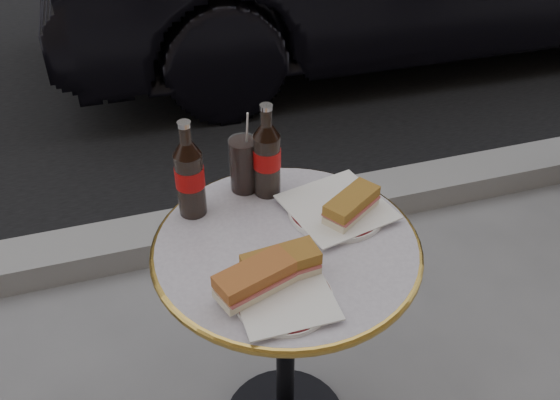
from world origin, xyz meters
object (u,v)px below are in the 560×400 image
object	(u,v)px
plate_right	(337,209)
cola_bottle_right	(267,150)
cola_bottle_left	(189,169)
cola_glass	(244,164)
plate_left	(284,298)
bistro_table	(286,346)

from	to	relation	value
plate_right	cola_bottle_right	size ratio (longest dim) A/B	0.95
cola_bottle_left	cola_glass	size ratio (longest dim) A/B	1.72
cola_bottle_right	cola_glass	distance (m)	0.08
plate_left	cola_bottle_left	distance (m)	0.38
cola_bottle_left	cola_bottle_right	size ratio (longest dim) A/B	1.01
cola_bottle_left	cola_bottle_right	distance (m)	0.20
plate_right	cola_bottle_left	xyz separation A→B (m)	(-0.33, 0.10, 0.12)
cola_glass	plate_right	bearing A→B (deg)	-39.87
plate_left	cola_glass	distance (m)	0.40
plate_right	cola_bottle_left	bearing A→B (deg)	162.79
bistro_table	plate_left	bearing A→B (deg)	-109.50
bistro_table	cola_bottle_left	distance (m)	0.55
cola_bottle_left	cola_bottle_right	bearing A→B (deg)	6.88
bistro_table	cola_bottle_right	distance (m)	0.53
bistro_table	cola_bottle_right	size ratio (longest dim) A/B	2.93
plate_right	cola_bottle_right	distance (m)	0.22
cola_bottle_left	cola_glass	world-z (taller)	cola_bottle_left
plate_left	plate_right	distance (m)	0.32
plate_right	plate_left	bearing A→B (deg)	-131.22
plate_left	cola_bottle_left	size ratio (longest dim) A/B	0.81
bistro_table	plate_right	bearing A→B (deg)	25.94
cola_bottle_right	plate_left	bearing A→B (deg)	-101.11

